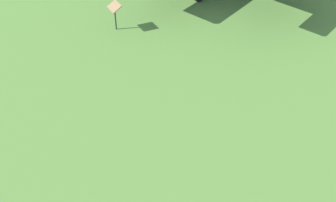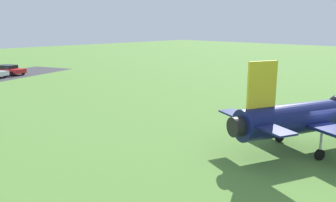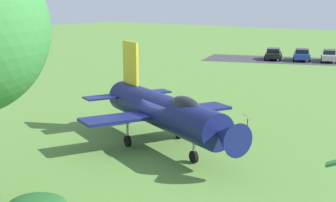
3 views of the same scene
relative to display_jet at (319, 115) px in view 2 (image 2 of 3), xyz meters
name	(u,v)px [view 2 (image 2 of 3)]	position (x,y,z in m)	size (l,w,h in m)	color
ground_plane	(311,148)	(-0.15, -0.36, -1.99)	(200.00, 200.00, 0.00)	#568438
display_jet	(319,115)	(0.00, 0.00, 0.00)	(8.52, 11.78, 5.33)	#111951
info_plaque	(255,112)	(-5.27, 1.86, -1.14)	(0.69, 0.71, 1.14)	#333333
parked_car_red	(9,70)	(-43.84, -0.57, -1.26)	(5.03, 3.18, 1.40)	red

